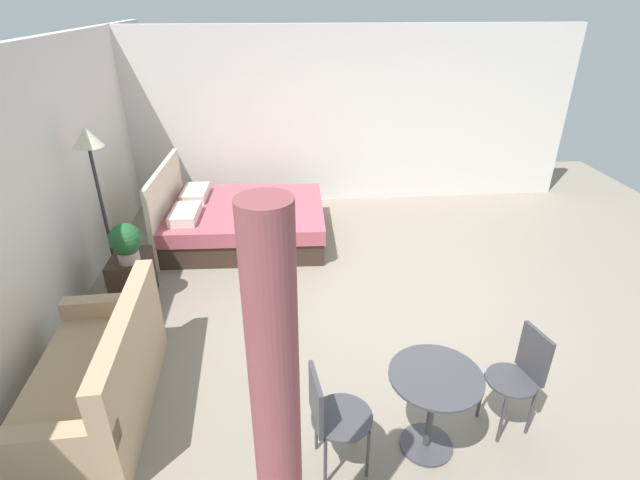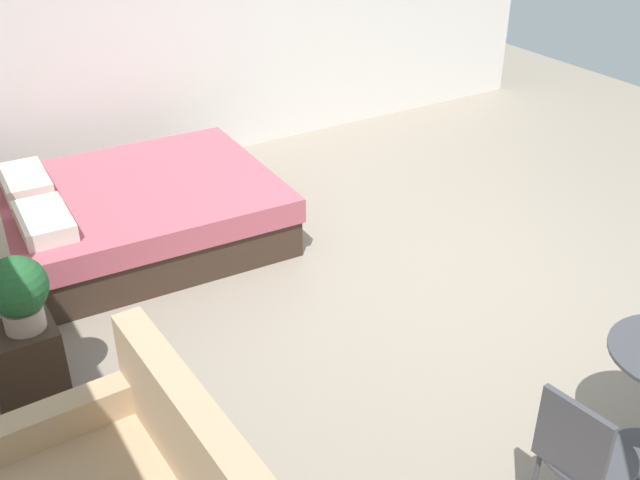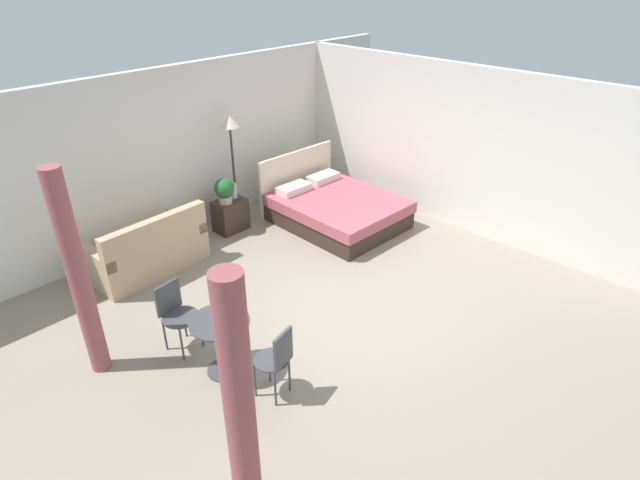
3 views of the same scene
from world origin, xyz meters
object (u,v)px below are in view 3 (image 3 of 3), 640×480
Objects in this scene: vase at (233,191)px; bed at (334,208)px; cafe_chair_near_window at (277,357)px; cafe_chair_near_couch at (175,310)px; nightstand at (230,215)px; floor_lamp at (231,134)px; balcony_table at (221,337)px; couch at (149,252)px; potted_plant at (225,190)px.

bed is at bearing -41.19° from vase.
cafe_chair_near_window reaches higher than cafe_chair_near_couch.
nightstand is 0.62× the size of cafe_chair_near_window.
balcony_table is at bearing -130.87° from floor_lamp.
vase reaches higher than balcony_table.
cafe_chair_near_window is 1.03× the size of cafe_chair_near_couch.
cafe_chair_near_window is at bearing -120.95° from nightstand.
couch is 1.85m from cafe_chair_near_couch.
balcony_table is at bearing -128.62° from potted_plant.
potted_plant is 0.23× the size of floor_lamp.
bed is 1.71m from vase.
cafe_chair_near_couch is (-0.25, 1.43, -0.01)m from cafe_chair_near_window.
cafe_chair_near_window is (-2.33, -3.58, -0.97)m from floor_lamp.
cafe_chair_near_window is (0.16, -0.70, 0.04)m from balcony_table.
potted_plant is at bearing -144.17° from floor_lamp.
cafe_chair_near_couch is (-2.23, -1.87, 0.24)m from nightstand.
bed is at bearing -52.66° from floor_lamp.
potted_plant is at bearing 145.47° from bed.
couch is (-2.96, 0.91, 0.04)m from bed.
bed is at bearing -17.11° from couch.
bed is 5.07× the size of potted_plant.
floor_lamp is at bearing 38.77° from nightstand.
cafe_chair_near_couch reaches higher than nightstand.
floor_lamp is at bearing 46.30° from vase.
cafe_chair_near_couch reaches higher than vase.
bed is 2.59× the size of cafe_chair_near_couch.
vase is 0.28× the size of cafe_chair_near_window.
bed is 1.31× the size of couch.
vase is 3.95m from cafe_chair_near_window.
cafe_chair_near_window is at bearing -146.25° from bed.
balcony_table is (-2.26, -2.64, -0.17)m from vase.
cafe_chair_near_window is at bearing -80.11° from cafe_chair_near_couch.
cafe_chair_near_window is (-1.88, -3.26, -0.25)m from potted_plant.
vase is at bearing 6.31° from couch.
couch is 0.90× the size of floor_lamp.
couch is at bearing 162.89° from bed.
floor_lamp is at bearing 39.87° from cafe_chair_near_couch.
bed is 4.04m from cafe_chair_near_window.
balcony_table is (-0.56, -2.45, 0.17)m from couch.
cafe_chair_near_couch is (-0.65, -1.72, 0.20)m from couch.
couch is 1.97× the size of cafe_chair_near_couch.
cafe_chair_near_couch is at bearing 99.89° from cafe_chair_near_window.
floor_lamp is at bearing 127.34° from bed.
cafe_chair_near_window is (-2.10, -3.34, -0.14)m from vase.
bed reaches higher than cafe_chair_near_couch.
potted_plant is (-1.48, 1.02, 0.50)m from bed.
potted_plant is 0.51× the size of cafe_chair_near_couch.
bed is 3.70m from cafe_chair_near_couch.
floor_lamp reaches higher than couch.
nightstand is 0.78× the size of balcony_table.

